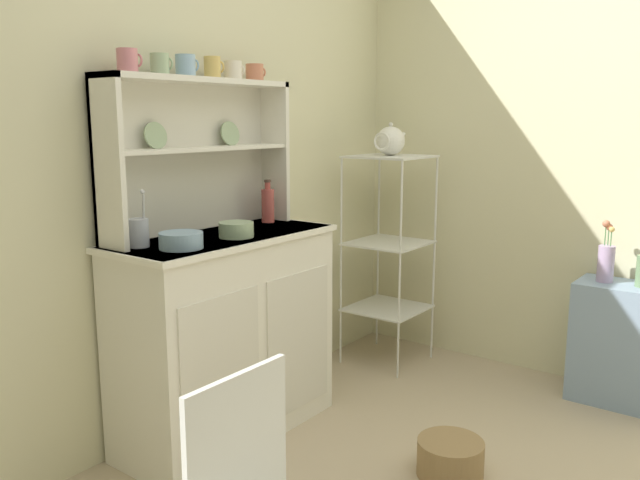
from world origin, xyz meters
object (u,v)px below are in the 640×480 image
side_shelf_blue (625,345)px  flower_vase (606,260)px  cup_rose_0 (128,61)px  bakers_rack (389,235)px  jam_bottle (268,204)px  floor_basket (450,458)px  porcelain_teapot (390,141)px  hutch_shelf_unit (195,143)px  utensil_jar (139,232)px  bowl_mixing_large (181,240)px  hutch_cabinet (227,334)px

side_shelf_blue → flower_vase: flower_vase is taller
side_shelf_blue → cup_rose_0: (-1.76, 1.45, 1.30)m
bakers_rack → jam_bottle: 0.87m
flower_vase → floor_basket: bearing=167.1°
cup_rose_0 → porcelain_teapot: size_ratio=0.37×
hutch_shelf_unit → utensil_jar: hutch_shelf_unit is taller
side_shelf_blue → utensil_jar: (-1.78, 1.41, 0.66)m
bowl_mixing_large → utensil_jar: bearing=117.7°
cup_rose_0 → flower_vase: size_ratio=0.30×
hutch_shelf_unit → side_shelf_blue: size_ratio=1.60×
bakers_rack → cup_rose_0: size_ratio=12.99×
hutch_cabinet → hutch_shelf_unit: bearing=90.0°
cup_rose_0 → bowl_mixing_large: (0.05, -0.20, -0.67)m
floor_basket → porcelain_teapot: size_ratio=1.05×
hutch_cabinet → cup_rose_0: (-0.35, 0.12, 1.14)m
hutch_shelf_unit → porcelain_teapot: hutch_shelf_unit is taller
bowl_mixing_large → utensil_jar: utensil_jar is taller
floor_basket → flower_vase: size_ratio=0.86×
hutch_shelf_unit → cup_rose_0: (-0.35, -0.04, 0.32)m
hutch_cabinet → utensil_jar: bearing=168.4°
floor_basket → flower_vase: flower_vase is taller
jam_bottle → flower_vase: 1.67m
hutch_cabinet → jam_bottle: jam_bottle is taller
bowl_mixing_large → porcelain_teapot: porcelain_teapot is taller
side_shelf_blue → bakers_rack: bearing=99.5°
cup_rose_0 → porcelain_teapot: cup_rose_0 is taller
utensil_jar → flower_vase: utensil_jar is taller
cup_rose_0 → jam_bottle: cup_rose_0 is taller
hutch_shelf_unit → flower_vase: (1.40, -1.37, -0.58)m
hutch_shelf_unit → jam_bottle: (0.38, -0.08, -0.30)m
cup_rose_0 → jam_bottle: size_ratio=0.45×
hutch_cabinet → floor_basket: (0.27, -0.95, -0.39)m
bakers_rack → side_shelf_blue: bakers_rack is taller
side_shelf_blue → porcelain_teapot: 1.58m
flower_vase → hutch_shelf_unit: bearing=135.6°
hutch_shelf_unit → side_shelf_blue: 2.27m
hutch_shelf_unit → flower_vase: size_ratio=3.15×
bakers_rack → side_shelf_blue: 1.33m
hutch_cabinet → porcelain_teapot: porcelain_teapot is taller
utensil_jar → porcelain_teapot: 1.61m
bakers_rack → floor_basket: size_ratio=4.54×
jam_bottle → porcelain_teapot: 0.88m
flower_vase → side_shelf_blue: bearing=-90.3°
side_shelf_blue → utensil_jar: size_ratio=2.70×
cup_rose_0 → utensil_jar: cup_rose_0 is taller
bowl_mixing_large → jam_bottle: bearing=13.2°
utensil_jar → porcelain_teapot: size_ratio=0.89×
jam_bottle → flower_vase: (1.02, -1.30, -0.28)m
jam_bottle → flower_vase: size_ratio=0.67×
hutch_cabinet → floor_basket: size_ratio=3.93×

